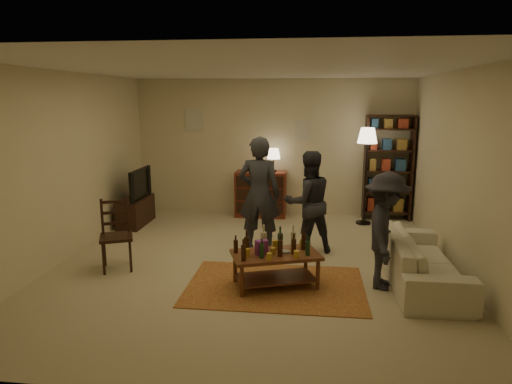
% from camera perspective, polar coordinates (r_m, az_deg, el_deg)
% --- Properties ---
extents(floor, '(6.00, 6.00, 0.00)m').
position_cam_1_polar(floor, '(6.59, -0.25, -8.94)').
color(floor, '#C6B793').
rests_on(floor, ground).
extents(room_shell, '(6.00, 6.00, 6.00)m').
position_cam_1_polar(room_shell, '(9.23, -1.99, 8.49)').
color(room_shell, beige).
rests_on(room_shell, ground).
extents(rug, '(2.20, 1.50, 0.01)m').
position_cam_1_polar(rug, '(5.85, 2.44, -11.64)').
color(rug, maroon).
rests_on(rug, ground).
extents(coffee_table, '(1.20, 0.90, 0.78)m').
position_cam_1_polar(coffee_table, '(5.71, 2.36, -8.06)').
color(coffee_table, brown).
rests_on(coffee_table, ground).
extents(dining_chair, '(0.56, 0.56, 0.99)m').
position_cam_1_polar(dining_chair, '(6.57, -17.10, -4.76)').
color(dining_chair, black).
rests_on(dining_chair, ground).
extents(tv_stand, '(0.40, 1.00, 1.06)m').
position_cam_1_polar(tv_stand, '(8.76, -14.82, -1.51)').
color(tv_stand, black).
rests_on(tv_stand, ground).
extents(dresser, '(1.00, 0.50, 1.36)m').
position_cam_1_polar(dresser, '(9.08, 0.66, -0.08)').
color(dresser, maroon).
rests_on(dresser, ground).
extents(bookshelf, '(0.90, 0.34, 2.02)m').
position_cam_1_polar(bookshelf, '(9.12, 16.16, 3.07)').
color(bookshelf, black).
rests_on(bookshelf, ground).
extents(floor_lamp, '(0.36, 0.36, 1.80)m').
position_cam_1_polar(floor_lamp, '(8.59, 13.72, 6.04)').
color(floor_lamp, black).
rests_on(floor_lamp, ground).
extents(sofa, '(0.81, 2.08, 0.61)m').
position_cam_1_polar(sofa, '(6.23, 19.97, -7.92)').
color(sofa, beige).
rests_on(sofa, ground).
extents(person_left, '(0.67, 0.46, 1.77)m').
position_cam_1_polar(person_left, '(6.94, 0.40, -0.29)').
color(person_left, '#2A2B33').
rests_on(person_left, ground).
extents(person_right, '(0.93, 0.84, 1.56)m').
position_cam_1_polar(person_right, '(6.92, 6.55, -1.29)').
color(person_right, '#26272E').
rests_on(person_right, ground).
extents(person_by_sofa, '(0.71, 1.02, 1.46)m').
position_cam_1_polar(person_by_sofa, '(5.81, 15.91, -4.69)').
color(person_by_sofa, '#27262D').
rests_on(person_by_sofa, ground).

